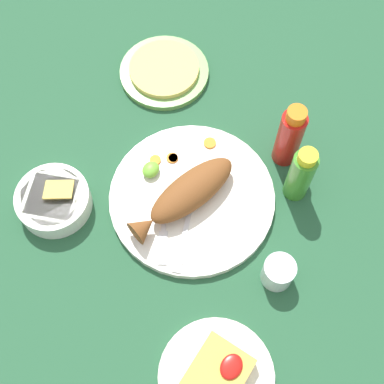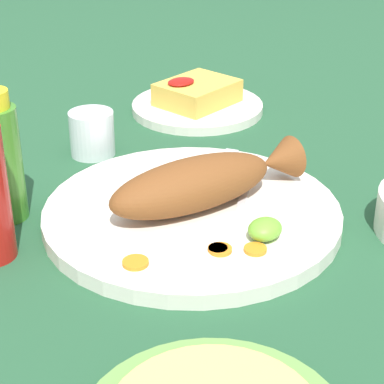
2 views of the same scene
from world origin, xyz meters
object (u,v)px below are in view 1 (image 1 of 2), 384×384
at_px(fork_far, 164,227).
at_px(hot_sauce_bottle_red, 290,137).
at_px(fork_near, 184,235).
at_px(salt_cup, 278,273).
at_px(guacamole_bowl, 54,200).
at_px(main_plate, 192,198).
at_px(side_plate_fries, 216,377).
at_px(tortilla_plate, 164,72).
at_px(hot_sauce_bottle_green, 301,175).
at_px(fried_fish, 186,194).

bearing_deg(fork_far, hot_sauce_bottle_red, 125.11).
distance_m(fork_near, salt_cup, 0.20).
distance_m(fork_near, guacamole_bowl, 0.28).
distance_m(salt_cup, guacamole_bowl, 0.48).
xyz_separation_m(main_plate, side_plate_fries, (-0.28, -0.23, -0.00)).
bearing_deg(fork_near, guacamole_bowl, -93.91).
relative_size(hot_sauce_bottle_red, tortilla_plate, 0.82).
bearing_deg(side_plate_fries, tortilla_plate, 42.11).
distance_m(main_plate, hot_sauce_bottle_green, 0.23).
distance_m(main_plate, fork_near, 0.09).
distance_m(hot_sauce_bottle_green, side_plate_fries, 0.42).
distance_m(hot_sauce_bottle_red, salt_cup, 0.28).
xyz_separation_m(fork_near, side_plate_fries, (-0.19, -0.20, -0.01)).
height_order(main_plate, fork_far, fork_far).
relative_size(fried_fish, hot_sauce_bottle_green, 1.66).
height_order(hot_sauce_bottle_green, tortilla_plate, hot_sauce_bottle_green).
bearing_deg(side_plate_fries, fork_near, 45.49).
bearing_deg(hot_sauce_bottle_red, fork_near, 164.71).
bearing_deg(fork_far, main_plate, 141.36).
xyz_separation_m(fork_far, side_plate_fries, (-0.19, -0.24, -0.01)).
bearing_deg(hot_sauce_bottle_green, hot_sauce_bottle_red, 44.21).
bearing_deg(fried_fish, fork_far, -168.06).
bearing_deg(fried_fish, salt_cup, -82.12).
height_order(hot_sauce_bottle_red, hot_sauce_bottle_green, hot_sauce_bottle_red).
distance_m(fork_near, tortilla_plate, 0.42).
relative_size(fork_near, side_plate_fries, 0.83).
relative_size(main_plate, hot_sauce_bottle_green, 2.21).
distance_m(hot_sauce_bottle_green, tortilla_plate, 0.42).
bearing_deg(hot_sauce_bottle_green, fork_near, 148.00).
bearing_deg(hot_sauce_bottle_green, salt_cup, -162.29).
height_order(hot_sauce_bottle_green, guacamole_bowl, hot_sauce_bottle_green).
xyz_separation_m(fried_fish, guacamole_bowl, (-0.15, 0.23, -0.02)).
relative_size(fork_near, hot_sauce_bottle_red, 1.03).
xyz_separation_m(fried_fish, hot_sauce_bottle_red, (0.21, -0.12, 0.03)).
distance_m(fried_fish, salt_cup, 0.24).
distance_m(fork_far, tortilla_plate, 0.40).
distance_m(hot_sauce_bottle_red, hot_sauce_bottle_green, 0.09).
bearing_deg(fork_near, fried_fish, -171.57).
xyz_separation_m(fork_far, hot_sauce_bottle_red, (0.29, -0.12, 0.06)).
bearing_deg(side_plate_fries, fried_fish, 42.10).
distance_m(fork_near, fork_far, 0.05).
bearing_deg(tortilla_plate, fork_near, -140.13).
height_order(fork_far, side_plate_fries, fork_far).
relative_size(side_plate_fries, tortilla_plate, 1.01).
xyz_separation_m(main_plate, hot_sauce_bottle_green, (0.14, -0.17, 0.07)).
xyz_separation_m(salt_cup, tortilla_plate, (0.29, 0.46, -0.02)).
relative_size(salt_cup, guacamole_bowl, 0.41).
xyz_separation_m(fried_fish, fork_far, (-0.08, 0.01, -0.03)).
bearing_deg(main_plate, fried_fish, 163.43).
bearing_deg(main_plate, side_plate_fries, -139.94).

